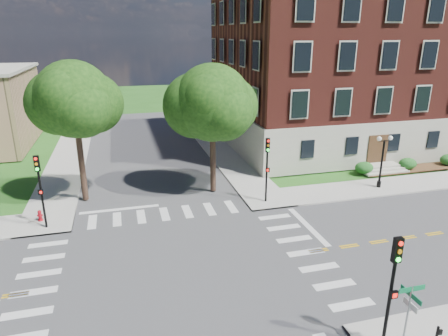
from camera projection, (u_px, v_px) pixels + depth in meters
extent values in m
plane|color=#275A19|center=(181.00, 271.00, 21.07)|extent=(160.00, 160.00, 0.00)
cube|color=#3D3D3F|center=(181.00, 271.00, 21.07)|extent=(90.00, 12.00, 0.01)
cube|color=#3D3D3F|center=(181.00, 271.00, 21.07)|extent=(12.00, 90.00, 0.01)
cube|color=#9E9B93|center=(436.00, 181.00, 33.73)|extent=(34.00, 3.50, 0.12)
cube|color=#9E9B93|center=(218.00, 146.00, 43.99)|extent=(3.50, 34.00, 0.12)
cube|color=#9E9B93|center=(69.00, 157.00, 40.22)|extent=(3.50, 34.00, 0.12)
cube|color=silver|center=(308.00, 226.00, 25.96)|extent=(0.40, 5.50, 0.00)
cube|color=#BCB8A6|center=(355.00, 121.00, 46.33)|extent=(30.00, 20.00, 4.20)
cube|color=maroon|center=(363.00, 49.00, 43.76)|extent=(29.55, 19.70, 11.80)
cube|color=#472D19|center=(377.00, 150.00, 36.29)|extent=(2.00, 0.10, 2.80)
cylinder|color=black|center=(82.00, 169.00, 29.13)|extent=(0.44, 0.44, 4.78)
sphere|color=#13370F|center=(74.00, 99.00, 27.50)|extent=(5.37, 5.37, 5.37)
cylinder|color=black|center=(213.00, 166.00, 30.93)|extent=(0.44, 0.44, 4.05)
sphere|color=#13370F|center=(212.00, 103.00, 29.35)|extent=(5.76, 5.76, 5.76)
cylinder|color=black|center=(389.00, 305.00, 15.31)|extent=(0.14, 0.14, 3.80)
cube|color=black|center=(397.00, 250.00, 14.54)|extent=(0.32, 0.22, 1.00)
cylinder|color=red|center=(401.00, 244.00, 14.31)|extent=(0.18, 0.05, 0.18)
cylinder|color=orange|center=(400.00, 252.00, 14.42)|extent=(0.18, 0.05, 0.18)
cylinder|color=#19E533|center=(398.00, 260.00, 14.52)|extent=(0.18, 0.05, 0.18)
cube|color=black|center=(394.00, 295.00, 14.95)|extent=(0.30, 0.12, 0.30)
cylinder|color=black|center=(266.00, 177.00, 28.93)|extent=(0.14, 0.14, 3.80)
cube|color=black|center=(268.00, 145.00, 28.16)|extent=(0.38, 0.32, 1.00)
cylinder|color=red|center=(268.00, 141.00, 27.93)|extent=(0.19, 0.11, 0.18)
cylinder|color=orange|center=(268.00, 145.00, 28.04)|extent=(0.19, 0.11, 0.18)
cylinder|color=#19E533|center=(268.00, 150.00, 28.14)|extent=(0.19, 0.11, 0.18)
cube|color=black|center=(268.00, 170.00, 28.57)|extent=(0.32, 0.22, 0.30)
cylinder|color=black|center=(42.00, 200.00, 24.96)|extent=(0.14, 0.14, 3.80)
cube|color=black|center=(37.00, 163.00, 24.19)|extent=(0.38, 0.32, 1.00)
cylinder|color=red|center=(35.00, 159.00, 23.96)|extent=(0.19, 0.11, 0.18)
cylinder|color=orange|center=(36.00, 164.00, 24.07)|extent=(0.19, 0.11, 0.18)
cylinder|color=#19E533|center=(37.00, 169.00, 24.17)|extent=(0.19, 0.11, 0.18)
cube|color=black|center=(41.00, 192.00, 24.60)|extent=(0.32, 0.21, 0.30)
cylinder|color=black|center=(379.00, 184.00, 32.16)|extent=(0.32, 0.32, 0.50)
cylinder|color=black|center=(381.00, 165.00, 31.63)|extent=(0.16, 0.16, 3.80)
cube|color=black|center=(385.00, 141.00, 31.01)|extent=(1.00, 0.06, 0.06)
sphere|color=white|center=(379.00, 139.00, 30.82)|extent=(0.36, 0.36, 0.36)
sphere|color=white|center=(390.00, 138.00, 31.06)|extent=(0.36, 0.36, 0.36)
cylinder|color=gray|center=(406.00, 322.00, 14.91)|extent=(0.07, 0.07, 3.10)
cube|color=#0D6F41|center=(412.00, 289.00, 14.45)|extent=(1.10, 0.03, 0.20)
cube|color=#0D6F41|center=(411.00, 295.00, 14.53)|extent=(0.03, 1.10, 0.20)
cube|color=silver|center=(410.00, 305.00, 14.69)|extent=(0.03, 0.75, 0.25)
cube|color=black|center=(440.00, 332.00, 15.12)|extent=(0.14, 0.08, 0.22)
cylinder|color=maroon|center=(41.00, 220.00, 26.44)|extent=(0.32, 0.32, 0.10)
cylinder|color=maroon|center=(40.00, 216.00, 26.36)|extent=(0.22, 0.22, 0.60)
sphere|color=maroon|center=(39.00, 212.00, 26.25)|extent=(0.24, 0.24, 0.24)
cylinder|color=maroon|center=(40.00, 215.00, 26.33)|extent=(0.35, 0.12, 0.12)
cylinder|color=maroon|center=(40.00, 215.00, 26.33)|extent=(0.12, 0.35, 0.12)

